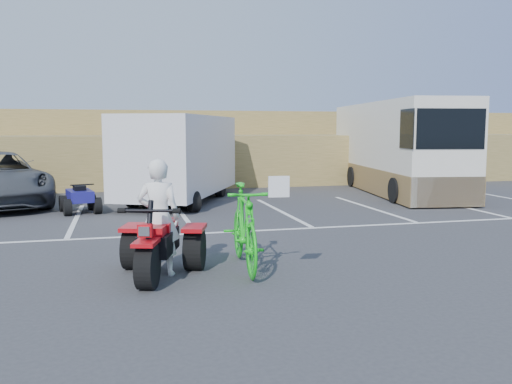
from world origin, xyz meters
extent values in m
plane|color=#353537|center=(0.00, 0.00, 0.00)|extent=(100.00, 100.00, 0.00)
cube|color=white|center=(-2.70, 5.00, 0.00)|extent=(0.12, 5.00, 0.01)
cube|color=white|center=(0.00, 5.00, 0.00)|extent=(0.12, 5.00, 0.01)
cube|color=white|center=(2.70, 5.00, 0.00)|extent=(0.12, 5.00, 0.01)
cube|color=white|center=(5.40, 5.00, 0.00)|extent=(0.12, 5.00, 0.01)
cube|color=white|center=(8.10, 5.00, 0.00)|extent=(0.12, 5.00, 0.01)
cube|color=white|center=(0.00, 2.40, 0.00)|extent=(28.00, 0.12, 0.01)
cube|color=olive|center=(0.00, 14.00, 1.00)|extent=(40.00, 6.00, 2.00)
cube|color=olive|center=(0.00, 17.50, 2.00)|extent=(40.00, 4.00, 2.20)
imported|color=white|center=(-1.03, -0.78, 0.91)|extent=(0.76, 0.61, 1.82)
imported|color=#14BF19|center=(0.35, -0.73, 0.69)|extent=(0.83, 2.34, 1.38)
cube|color=silver|center=(0.22, 7.78, 1.48)|extent=(4.46, 6.15, 2.38)
cylinder|color=black|center=(0.22, 7.78, 0.33)|extent=(2.18, 1.48, 0.67)
cube|color=silver|center=(8.10, 8.60, 1.62)|extent=(3.47, 8.97, 3.15)
cube|color=brown|center=(8.10, 8.60, 0.48)|extent=(3.51, 8.97, 0.87)
cube|color=black|center=(7.45, 4.26, 2.27)|extent=(1.99, 0.32, 1.14)
camera|label=1|loc=(-1.60, -9.17, 2.28)|focal=38.00mm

